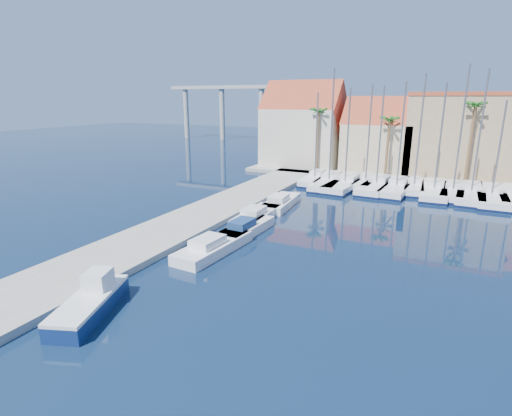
{
  "coord_description": "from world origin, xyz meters",
  "views": [
    {
      "loc": [
        11.86,
        -15.44,
        11.21
      ],
      "look_at": [
        -1.15,
        11.27,
        3.0
      ],
      "focal_mm": 28.0,
      "sensor_mm": 36.0,
      "label": 1
    }
  ],
  "objects": [
    {
      "name": "ground",
      "position": [
        0.0,
        0.0,
        0.0
      ],
      "size": [
        260.0,
        260.0,
        0.0
      ],
      "primitive_type": "plane",
      "color": "black",
      "rests_on": "ground"
    },
    {
      "name": "quay_west",
      "position": [
        -9.0,
        13.5,
        0.25
      ],
      "size": [
        6.0,
        77.0,
        0.5
      ],
      "primitive_type": "cube",
      "color": "gray",
      "rests_on": "ground"
    },
    {
      "name": "sailboat_3",
      "position": [
        2.43,
        36.87,
        0.62
      ],
      "size": [
        2.41,
        8.6,
        12.82
      ],
      "rotation": [
        0.0,
        0.0,
        -0.02
      ],
      "color": "white",
      "rests_on": "ground"
    },
    {
      "name": "motorboat_west_3",
      "position": [
        -3.79,
        22.62,
        0.51
      ],
      "size": [
        2.91,
        7.52,
        1.4
      ],
      "rotation": [
        0.0,
        0.0,
        0.08
      ],
      "color": "white",
      "rests_on": "ground"
    },
    {
      "name": "sailboat_6",
      "position": [
        8.31,
        36.71,
        0.64
      ],
      "size": [
        2.91,
        8.71,
        13.97
      ],
      "rotation": [
        0.0,
        0.0,
        0.08
      ],
      "color": "white",
      "rests_on": "ground"
    },
    {
      "name": "sailboat_1",
      "position": [
        -2.0,
        35.39,
        0.59
      ],
      "size": [
        3.65,
        11.79,
        14.73
      ],
      "rotation": [
        0.0,
        0.0,
        0.05
      ],
      "color": "white",
      "rests_on": "ground"
    },
    {
      "name": "sailboat_5",
      "position": [
        6.49,
        35.44,
        0.58
      ],
      "size": [
        3.49,
        10.92,
        13.09
      ],
      "rotation": [
        0.0,
        0.0,
        -0.06
      ],
      "color": "white",
      "rests_on": "ground"
    },
    {
      "name": "sailboat_11",
      "position": [
        18.59,
        36.25,
        0.58
      ],
      "size": [
        2.85,
        10.54,
        12.77
      ],
      "rotation": [
        0.0,
        0.0,
        -0.01
      ],
      "color": "white",
      "rests_on": "ground"
    },
    {
      "name": "building_1",
      "position": [
        2.0,
        47.0,
        5.3
      ],
      "size": [
        10.3,
        8.0,
        11.0
      ],
      "color": "tan",
      "rests_on": "shore_north"
    },
    {
      "name": "building_2",
      "position": [
        13.0,
        48.0,
        6.26
      ],
      "size": [
        14.2,
        10.2,
        11.5
      ],
      "color": "#9D8861",
      "rests_on": "shore_north"
    },
    {
      "name": "sailboat_2",
      "position": [
        0.26,
        35.21,
        0.56
      ],
      "size": [
        4.1,
        12.04,
        12.39
      ],
      "rotation": [
        0.0,
        0.0,
        -0.08
      ],
      "color": "white",
      "rests_on": "ground"
    },
    {
      "name": "sailboat_0",
      "position": [
        -4.22,
        36.22,
        0.59
      ],
      "size": [
        2.53,
        8.97,
        11.89
      ],
      "rotation": [
        0.0,
        0.0,
        0.02
      ],
      "color": "white",
      "rests_on": "ground"
    },
    {
      "name": "palm_0",
      "position": [
        -6.0,
        42.0,
        9.08
      ],
      "size": [
        2.6,
        2.6,
        10.15
      ],
      "color": "brown",
      "rests_on": "shore_north"
    },
    {
      "name": "shore_north",
      "position": [
        10.0,
        48.0,
        0.25
      ],
      "size": [
        54.0,
        16.0,
        0.5
      ],
      "primitive_type": "cube",
      "color": "gray",
      "rests_on": "ground"
    },
    {
      "name": "sailboat_7",
      "position": [
        10.64,
        35.87,
        0.57
      ],
      "size": [
        3.22,
        11.13,
        12.9
      ],
      "rotation": [
        0.0,
        0.0,
        0.03
      ],
      "color": "white",
      "rests_on": "ground"
    },
    {
      "name": "motorboat_west_2",
      "position": [
        -3.92,
        17.08,
        0.51
      ],
      "size": [
        2.57,
        7.35,
        1.4
      ],
      "rotation": [
        0.0,
        0.0,
        0.03
      ],
      "color": "white",
      "rests_on": "ground"
    },
    {
      "name": "sailboat_9",
      "position": [
        14.59,
        35.87,
        0.59
      ],
      "size": [
        3.47,
        11.42,
        14.24
      ],
      "rotation": [
        0.0,
        0.0,
        -0.04
      ],
      "color": "white",
      "rests_on": "ground"
    },
    {
      "name": "palm_2",
      "position": [
        14.0,
        42.0,
        10.02
      ],
      "size": [
        2.6,
        2.6,
        11.15
      ],
      "color": "brown",
      "rests_on": "shore_north"
    },
    {
      "name": "building_0",
      "position": [
        -10.0,
        47.0,
        6.52
      ],
      "size": [
        12.3,
        9.0,
        13.5
      ],
      "color": "beige",
      "rests_on": "shore_north"
    },
    {
      "name": "sailboat_4",
      "position": [
        4.07,
        35.67,
        0.57
      ],
      "size": [
        3.72,
        11.49,
        12.6
      ],
      "rotation": [
        0.0,
        0.0,
        -0.07
      ],
      "color": "white",
      "rests_on": "ground"
    },
    {
      "name": "viaduct",
      "position": [
        -39.07,
        82.0,
        10.25
      ],
      "size": [
        48.0,
        2.2,
        14.45
      ],
      "color": "#9E9E99",
      "rests_on": "ground"
    },
    {
      "name": "palm_1",
      "position": [
        4.0,
        42.0,
        8.14
      ],
      "size": [
        2.6,
        2.6,
        9.15
      ],
      "color": "brown",
      "rests_on": "shore_north"
    },
    {
      "name": "sailboat_10",
      "position": [
        16.58,
        35.56,
        0.55
      ],
      "size": [
        3.13,
        11.61,
        11.02
      ],
      "rotation": [
        0.0,
        0.0,
        -0.01
      ],
      "color": "white",
      "rests_on": "ground"
    },
    {
      "name": "motorboat_west_0",
      "position": [
        -3.28,
        8.27,
        0.51
      ],
      "size": [
        2.89,
        7.52,
        1.4
      ],
      "rotation": [
        0.0,
        0.0,
        -0.07
      ],
      "color": "white",
      "rests_on": "ground"
    },
    {
      "name": "sailboat_8",
      "position": [
        12.7,
        35.79,
        0.63
      ],
      "size": [
        2.89,
        9.46,
        14.78
      ],
      "rotation": [
        0.0,
        0.0,
        -0.04
      ],
      "color": "white",
      "rests_on": "ground"
    },
    {
      "name": "motorboat_west_1",
      "position": [
        -3.08,
        13.18,
        0.51
      ],
      "size": [
        2.44,
        6.8,
        1.4
      ],
      "rotation": [
        0.0,
        0.0,
        -0.04
      ],
      "color": "white",
      "rests_on": "ground"
    },
    {
      "name": "fishing_boat",
      "position": [
        -4.54,
        -2.0,
        0.66
      ],
      "size": [
        3.73,
        6.02,
        2.0
      ],
      "rotation": [
        0.0,
        0.0,
        0.35
      ],
      "color": "navy",
      "rests_on": "ground"
    }
  ]
}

